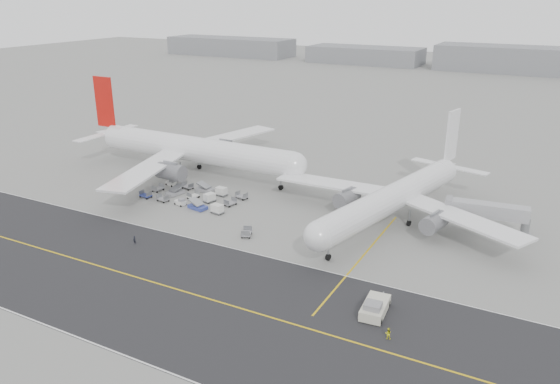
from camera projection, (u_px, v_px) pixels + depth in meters
The scene contains 11 objects.
ground at pixel (199, 234), 101.17m from camera, with size 700.00×700.00×0.00m, color gray.
taxiway at pixel (157, 283), 84.04m from camera, with size 220.00×59.00×0.03m.
horizon_buildings at pixel (518, 72), 303.76m from camera, with size 520.00×28.00×28.00m, color gray, non-canonical shape.
airliner_a at pixel (190, 149), 132.87m from camera, with size 63.32×62.62×21.84m.
airliner_b at pixel (395, 196), 104.56m from camera, with size 51.68×52.85×18.53m.
pushback_tug at pixel (375, 308), 75.79m from camera, with size 3.55×8.49×2.40m.
jet_bridge at pixel (488, 212), 100.59m from camera, with size 15.75×4.53×5.89m.
gse_cluster at pixel (193, 198), 118.68m from camera, with size 26.79×16.68×1.98m, color gray, non-canonical shape.
stray_dolly at pixel (247, 236), 100.26m from camera, with size 1.62×2.63×1.62m, color silver, non-canonical shape.
ground_crew_a at pixel (135, 240), 96.86m from camera, with size 0.57×0.37×1.55m, color black.
ground_crew_b at pixel (388, 333), 70.35m from camera, with size 0.79×0.61×1.62m, color yellow.
Camera 1 is at (56.40, -74.55, 42.24)m, focal length 35.00 mm.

